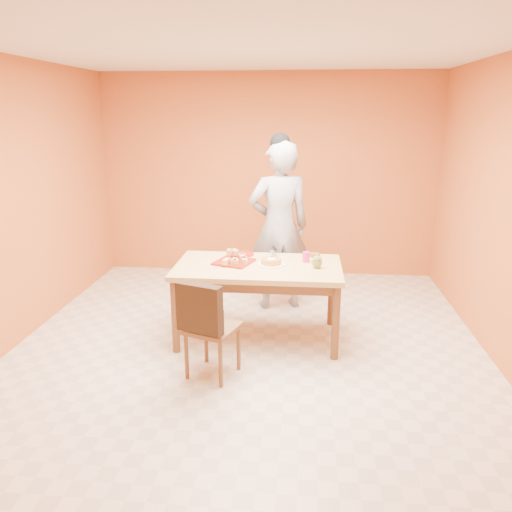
# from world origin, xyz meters

# --- Properties ---
(floor) EXTENTS (5.00, 5.00, 0.00)m
(floor) POSITION_xyz_m (0.00, 0.00, 0.00)
(floor) COLOR beige
(floor) RESTS_ON ground
(ceiling) EXTENTS (5.00, 5.00, 0.00)m
(ceiling) POSITION_xyz_m (0.00, 0.00, 2.70)
(ceiling) COLOR silver
(ceiling) RESTS_ON wall_back
(wall_back) EXTENTS (4.50, 0.00, 4.50)m
(wall_back) POSITION_xyz_m (0.00, 2.50, 1.35)
(wall_back) COLOR #BB5F2B
(wall_back) RESTS_ON floor
(wall_left) EXTENTS (0.00, 5.00, 5.00)m
(wall_left) POSITION_xyz_m (-2.25, 0.00, 1.35)
(wall_left) COLOR #BB5F2B
(wall_left) RESTS_ON floor
(dining_table) EXTENTS (1.60, 0.90, 0.76)m
(dining_table) POSITION_xyz_m (0.07, 0.33, 0.67)
(dining_table) COLOR #D1B86D
(dining_table) RESTS_ON floor
(dining_chair) EXTENTS (0.53, 0.58, 0.88)m
(dining_chair) POSITION_xyz_m (-0.25, -0.46, 0.46)
(dining_chair) COLOR brown
(dining_chair) RESTS_ON floor
(pastry_pile) EXTENTS (0.30, 0.30, 0.10)m
(pastry_pile) POSITION_xyz_m (-0.17, 0.38, 0.83)
(pastry_pile) COLOR #E2A360
(pastry_pile) RESTS_ON pastry_platter
(person) EXTENTS (0.79, 0.64, 1.90)m
(person) POSITION_xyz_m (0.23, 1.20, 0.95)
(person) COLOR #9A9B9D
(person) RESTS_ON floor
(pastry_platter) EXTENTS (0.43, 0.43, 0.02)m
(pastry_platter) POSITION_xyz_m (-0.17, 0.38, 0.77)
(pastry_platter) COLOR maroon
(pastry_platter) RESTS_ON dining_table
(red_dinner_plate) EXTENTS (0.27, 0.27, 0.01)m
(red_dinner_plate) POSITION_xyz_m (-0.12, 0.68, 0.77)
(red_dinner_plate) COLOR maroon
(red_dinner_plate) RESTS_ON dining_table
(white_cake_plate) EXTENTS (0.34, 0.34, 0.01)m
(white_cake_plate) POSITION_xyz_m (0.20, 0.35, 0.77)
(white_cake_plate) COLOR white
(white_cake_plate) RESTS_ON dining_table
(sponge_cake) EXTENTS (0.24, 0.24, 0.04)m
(sponge_cake) POSITION_xyz_m (0.20, 0.35, 0.79)
(sponge_cake) COLOR gold
(sponge_cake) RESTS_ON white_cake_plate
(cake_server) EXTENTS (0.10, 0.23, 0.01)m
(cake_server) POSITION_xyz_m (0.21, 0.53, 0.82)
(cake_server) COLOR silver
(cake_server) RESTS_ON sponge_cake
(egg_ornament) EXTENTS (0.11, 0.10, 0.12)m
(egg_ornament) POSITION_xyz_m (0.64, 0.29, 0.82)
(egg_ornament) COLOR olive
(egg_ornament) RESTS_ON dining_table
(magenta_glass) EXTENTS (0.07, 0.07, 0.10)m
(magenta_glass) POSITION_xyz_m (0.53, 0.49, 0.81)
(magenta_glass) COLOR #D9207B
(magenta_glass) RESTS_ON dining_table
(checker_tin) EXTENTS (0.14, 0.14, 0.03)m
(checker_tin) POSITION_xyz_m (0.62, 0.68, 0.78)
(checker_tin) COLOR #341F0E
(checker_tin) RESTS_ON dining_table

